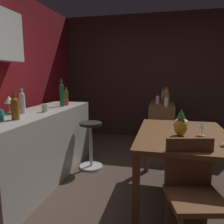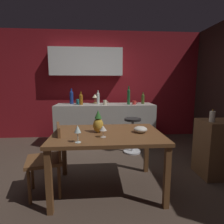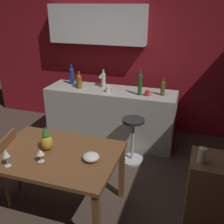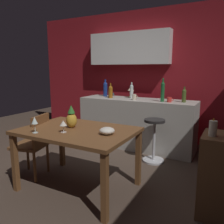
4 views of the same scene
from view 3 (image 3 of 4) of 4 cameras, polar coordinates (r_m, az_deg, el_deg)
name	(u,v)px [view 3 (image 3 of 4)]	position (r m, az deg, el deg)	size (l,w,h in m)	color
ground_plane	(68,188)	(3.53, -9.57, -16.03)	(9.00, 9.00, 0.00)	#47382D
wall_kitchen_back	(113,50)	(4.76, 0.17, 13.39)	(5.20, 0.33, 2.60)	maroon
dining_table	(56,160)	(2.87, -12.15, -10.13)	(1.32, 0.93, 0.74)	brown
kitchen_counter	(110,116)	(4.36, -0.35, -0.77)	(2.10, 0.60, 0.90)	#B2ADA3
chair_near_window	(2,165)	(3.32, -22.92, -10.52)	(0.48, 0.48, 0.85)	brown
bar_stool	(133,139)	(3.82, 4.53, -5.90)	(0.34, 0.34, 0.68)	#262323
wine_glass_left	(6,154)	(2.69, -22.17, -8.43)	(0.07, 0.07, 0.18)	silver
wine_glass_right	(40,153)	(2.67, -15.41, -8.52)	(0.08, 0.08, 0.13)	silver
pineapple_centerpiece	(47,140)	(2.85, -14.08, -5.94)	(0.13, 0.13, 0.28)	gold
fruit_bowl	(91,157)	(2.64, -4.60, -9.76)	(0.17, 0.17, 0.08)	beige
wine_bottle_amber	(79,81)	(4.27, -7.19, 6.78)	(0.08, 0.08, 0.28)	#8C5114
wine_bottle_olive	(163,88)	(3.98, 11.05, 5.24)	(0.07, 0.07, 0.26)	#475623
wine_bottle_cobalt	(72,75)	(4.52, -8.80, 7.99)	(0.08, 0.08, 0.34)	navy
wine_bottle_clear	(103,79)	(4.29, -1.88, 7.18)	(0.07, 0.07, 0.30)	silver
wine_bottle_green	(140,83)	(3.93, 6.13, 6.22)	(0.06, 0.06, 0.39)	#1E592D
cup_red	(147,93)	(3.94, 7.72, 4.09)	(0.11, 0.07, 0.08)	red
cup_teal	(79,82)	(4.44, -7.28, 6.41)	(0.12, 0.09, 0.11)	teal
cup_cream	(108,89)	(4.08, -0.93, 5.07)	(0.11, 0.07, 0.10)	beige
counter_lamp	(102,76)	(4.42, -2.18, 7.84)	(0.13, 0.13, 0.21)	#A58447
pillar_candle_tall	(202,155)	(2.58, 19.04, -8.89)	(0.07, 0.07, 0.17)	white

